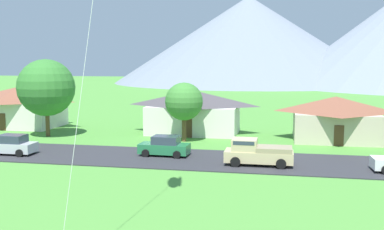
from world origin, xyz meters
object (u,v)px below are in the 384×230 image
Objects in this scene: house_right_center at (335,118)px; tree_left_of_center at (46,88)px; parked_car_silver_mid_east at (11,145)px; pickup_truck_sand_east_side at (257,152)px; tree_near_left at (184,102)px; house_left_center at (18,106)px; parked_car_green_mid_west at (165,146)px; house_leftmost at (193,111)px.

house_right_center is 1.07× the size of tree_left_of_center.
parked_car_silver_mid_east is 20.88m from pickup_truck_sand_east_side.
tree_near_left is at bearing 35.10° from parked_car_silver_mid_east.
house_left_center is 36.93m from house_right_center.
pickup_truck_sand_east_side is (7.82, -1.93, 0.19)m from parked_car_green_mid_west.
house_right_center reaches higher than parked_car_green_mid_west.
tree_near_left is at bearing -165.86° from house_right_center.
house_right_center is 1.69× the size of pickup_truck_sand_east_side.
house_left_center is at bearing 120.15° from parked_car_silver_mid_east.
pickup_truck_sand_east_side is at bearing -22.56° from tree_left_of_center.
house_right_center is 18.64m from parked_car_green_mid_west.
tree_left_of_center is 24.86m from pickup_truck_sand_east_side.
parked_car_silver_mid_east is at bearing -179.85° from pickup_truck_sand_east_side.
house_left_center is at bearing 164.84° from tree_near_left.
tree_near_left is (-14.86, -3.75, 1.69)m from house_right_center.
house_right_center is at bearing 6.77° from tree_left_of_center.
house_right_center is at bearing 36.34° from parked_car_green_mid_west.
tree_near_left is at bearing -0.79° from tree_left_of_center.
house_left_center is 22.84m from tree_near_left.
house_right_center is at bearing 24.88° from parked_car_silver_mid_east.
parked_car_silver_mid_east is (8.84, -15.21, -1.62)m from house_left_center.
pickup_truck_sand_east_side is (7.78, -14.38, -1.41)m from house_leftmost.
house_left_center is at bearing 176.56° from house_right_center.
house_leftmost is at bearing 174.51° from house_right_center.
parked_car_silver_mid_east is at bearing -132.23° from house_leftmost.
house_leftmost is at bearing 47.77° from parked_car_silver_mid_east.
house_leftmost is 21.95m from house_left_center.
tree_near_left is 1.40× the size of parked_car_silver_mid_east.
parked_car_silver_mid_east is at bearing -144.90° from tree_near_left.
house_left_center reaches higher than parked_car_green_mid_west.
parked_car_green_mid_west is (-0.04, -12.45, -1.60)m from house_leftmost.
parked_car_silver_mid_east is at bearing -59.85° from house_left_center.
tree_near_left is at bearing -15.16° from house_left_center.
tree_left_of_center is (7.08, -5.75, 2.68)m from house_left_center.
parked_car_silver_mid_east is (-13.06, -1.98, 0.00)m from parked_car_green_mid_west.
house_right_center is 1.49× the size of tree_near_left.
house_leftmost is 16.41m from pickup_truck_sand_east_side.
tree_near_left reaches higher than house_leftmost.
house_leftmost reaches higher than parked_car_silver_mid_east.
parked_car_green_mid_west is (21.89, -13.23, -1.62)m from house_left_center.
pickup_truck_sand_east_side is (7.72, -9.20, -2.92)m from tree_near_left.
tree_near_left is 0.72× the size of tree_left_of_center.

